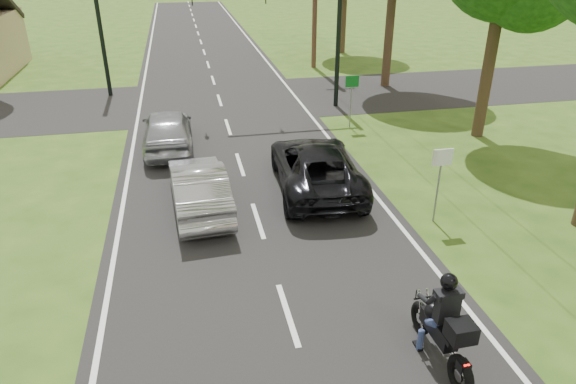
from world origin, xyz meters
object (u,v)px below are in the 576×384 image
object	(u,v)px
sign_white	(441,168)
silver_sedan	(199,187)
traffic_signal	(297,13)
motorcycle_rider	(444,330)
dark_suv	(316,166)
silver_suv	(167,129)
sign_green	(352,89)

from	to	relation	value
sign_white	silver_sedan	bearing A→B (deg)	161.95
silver_sedan	traffic_signal	distance (m)	10.78
motorcycle_rider	dark_suv	size ratio (longest dim) A/B	0.42
silver_suv	sign_green	size ratio (longest dim) A/B	2.04
motorcycle_rider	traffic_signal	bearing A→B (deg)	85.82
motorcycle_rider	sign_green	distance (m)	13.09
sign_green	silver_suv	bearing A→B (deg)	-172.49
dark_suv	traffic_signal	bearing A→B (deg)	-94.26
dark_suv	traffic_signal	xyz separation A→B (m)	(1.27, 8.29, 3.41)
silver_sedan	sign_green	world-z (taller)	sign_green
motorcycle_rider	dark_suv	distance (m)	7.57
dark_suv	silver_sedan	distance (m)	3.64
motorcycle_rider	traffic_signal	world-z (taller)	traffic_signal
silver_sedan	sign_white	bearing A→B (deg)	158.31
dark_suv	traffic_signal	size ratio (longest dim) A/B	0.81
silver_sedan	sign_green	size ratio (longest dim) A/B	1.97
silver_suv	sign_white	size ratio (longest dim) A/B	2.04
dark_suv	traffic_signal	world-z (taller)	traffic_signal
traffic_signal	sign_white	xyz separation A→B (m)	(1.36, -11.02, -2.54)
traffic_signal	dark_suv	bearing A→B (deg)	-98.69
motorcycle_rider	sign_green	size ratio (longest dim) A/B	1.03
sign_white	silver_suv	bearing A→B (deg)	135.07
silver_suv	sign_green	world-z (taller)	sign_green
dark_suv	silver_sedan	xyz separation A→B (m)	(-3.57, -0.71, -0.03)
sign_white	sign_green	distance (m)	8.00
silver_sedan	traffic_signal	bearing A→B (deg)	-121.91
dark_suv	silver_suv	world-z (taller)	silver_suv
dark_suv	sign_white	size ratio (longest dim) A/B	2.43
silver_sedan	sign_green	distance (m)	8.81
dark_suv	silver_suv	distance (m)	6.18
dark_suv	silver_suv	bearing A→B (deg)	-39.79
dark_suv	silver_suv	size ratio (longest dim) A/B	1.19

